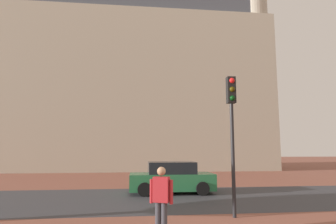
% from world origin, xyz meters
% --- Properties ---
extents(ground_plane, '(120.00, 120.00, 0.00)m').
position_xyz_m(ground_plane, '(0.00, 10.00, 0.00)').
color(ground_plane, brown).
extents(street_asphalt_strip, '(120.00, 6.53, 0.00)m').
position_xyz_m(street_asphalt_strip, '(0.00, 7.08, 0.00)').
color(street_asphalt_strip, '#38383D').
rests_on(street_asphalt_strip, ground_plane).
extents(landmark_building, '(28.54, 10.58, 34.27)m').
position_xyz_m(landmark_building, '(-1.51, 26.46, 10.23)').
color(landmark_building, '#B2A893').
rests_on(landmark_building, ground_plane).
extents(person_skater, '(0.57, 0.39, 1.73)m').
position_xyz_m(person_skater, '(-1.49, 1.47, 0.96)').
color(person_skater, '#333338').
rests_on(person_skater, ground_plane).
extents(car_green, '(4.15, 1.95, 1.54)m').
position_xyz_m(car_green, '(-0.36, 8.52, 0.73)').
color(car_green, '#287042').
rests_on(car_green, ground_plane).
extents(traffic_light_pole, '(0.28, 0.34, 4.61)m').
position_xyz_m(traffic_light_pole, '(1.03, 3.30, 3.22)').
color(traffic_light_pole, black).
rests_on(traffic_light_pole, ground_plane).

